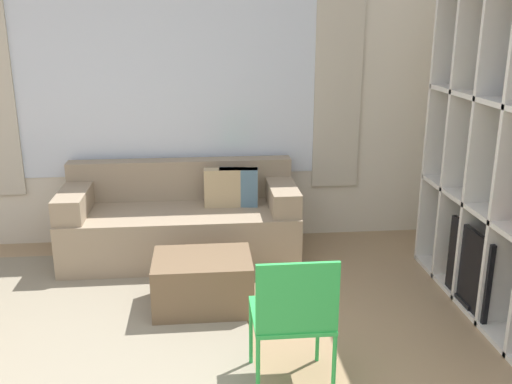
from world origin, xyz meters
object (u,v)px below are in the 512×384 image
object	(u,v)px
shelving_unit	(511,164)
folding_chair	(293,312)
couch_main	(183,222)
ottoman	(203,282)

from	to	relation	value
shelving_unit	folding_chair	bearing A→B (deg)	-153.30
shelving_unit	couch_main	distance (m)	2.72
shelving_unit	ottoman	world-z (taller)	shelving_unit
ottoman	folding_chair	xyz separation A→B (m)	(0.50, -1.08, 0.32)
folding_chair	couch_main	bearing A→B (deg)	-72.35
shelving_unit	folding_chair	xyz separation A→B (m)	(-1.62, -0.81, -0.60)
shelving_unit	folding_chair	world-z (taller)	shelving_unit
ottoman	folding_chair	world-z (taller)	folding_chair
couch_main	ottoman	size ratio (longest dim) A/B	2.84
shelving_unit	couch_main	world-z (taller)	shelving_unit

